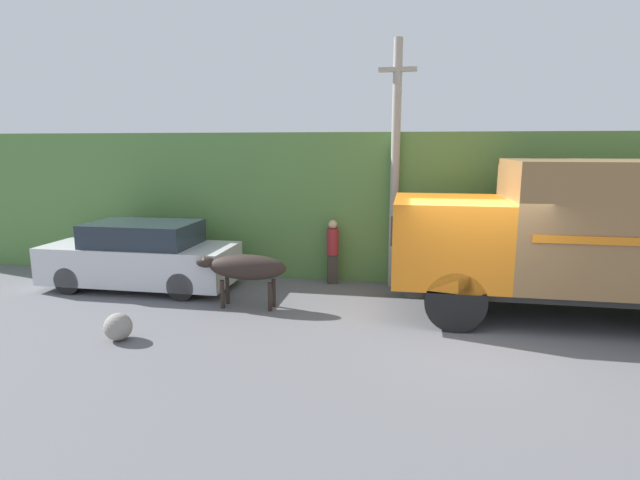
# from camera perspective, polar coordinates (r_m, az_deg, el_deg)

# --- Properties ---
(ground_plane) EXTENTS (60.00, 60.00, 0.00)m
(ground_plane) POSITION_cam_1_polar(r_m,az_deg,el_deg) (10.07, 17.01, -10.16)
(ground_plane) COLOR slate
(hillside_embankment) EXTENTS (32.00, 5.51, 3.84)m
(hillside_embankment) POSITION_cam_1_polar(r_m,az_deg,el_deg) (15.53, 14.86, 4.52)
(hillside_embankment) COLOR #568442
(hillside_embankment) RESTS_ON ground_plane
(building_backdrop) EXTENTS (6.26, 2.70, 2.98)m
(building_backdrop) POSITION_cam_1_polar(r_m,az_deg,el_deg) (15.18, -8.73, 3.04)
(building_backdrop) COLOR #C6B793
(building_backdrop) RESTS_ON ground_plane
(cargo_truck) EXTENTS (7.44, 2.50, 3.23)m
(cargo_truck) POSITION_cam_1_polar(r_m,az_deg,el_deg) (11.24, 29.01, 0.63)
(cargo_truck) COLOR #2D2D2D
(cargo_truck) RESTS_ON ground_plane
(brown_cow) EXTENTS (2.05, 0.56, 1.19)m
(brown_cow) POSITION_cam_1_polar(r_m,az_deg,el_deg) (10.97, -8.49, -3.17)
(brown_cow) COLOR #2D231E
(brown_cow) RESTS_ON ground_plane
(parked_suv) EXTENTS (4.67, 1.81, 1.66)m
(parked_suv) POSITION_cam_1_polar(r_m,az_deg,el_deg) (13.13, -19.77, -1.78)
(parked_suv) COLOR silver
(parked_suv) RESTS_ON ground_plane
(pedestrian_on_hill) EXTENTS (0.37, 0.37, 1.66)m
(pedestrian_on_hill) POSITION_cam_1_polar(r_m,az_deg,el_deg) (12.73, 1.45, -0.98)
(pedestrian_on_hill) COLOR #38332D
(pedestrian_on_hill) RESTS_ON ground_plane
(utility_pole) EXTENTS (0.90, 0.22, 6.00)m
(utility_pole) POSITION_cam_1_polar(r_m,az_deg,el_deg) (12.47, 8.59, 8.84)
(utility_pole) COLOR #9E998E
(utility_pole) RESTS_ON ground_plane
(roadside_rock) EXTENTS (0.51, 0.51, 0.51)m
(roadside_rock) POSITION_cam_1_polar(r_m,az_deg,el_deg) (9.96, -22.07, -9.18)
(roadside_rock) COLOR gray
(roadside_rock) RESTS_ON ground_plane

